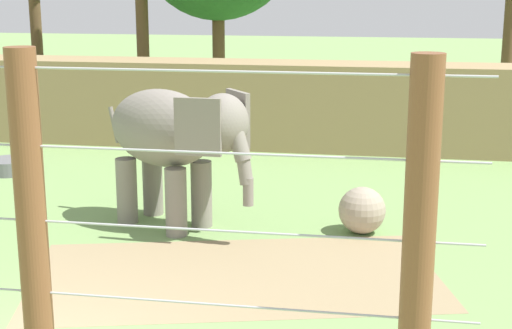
{
  "coord_description": "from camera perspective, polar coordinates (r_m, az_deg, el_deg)",
  "views": [
    {
      "loc": [
        4.44,
        -7.97,
        4.6
      ],
      "look_at": [
        2.13,
        5.3,
        1.4
      ],
      "focal_mm": 53.79,
      "sensor_mm": 36.0,
      "label": 1
    }
  ],
  "objects": [
    {
      "name": "enrichment_ball",
      "position": [
        14.52,
        7.89,
        -3.39
      ],
      "size": [
        0.89,
        0.89,
        0.89
      ],
      "primitive_type": "sphere",
      "color": "gray",
      "rests_on": "ground"
    },
    {
      "name": "water_tub",
      "position": [
        19.93,
        -17.84,
        -0.1
      ],
      "size": [
        1.1,
        1.1,
        0.35
      ],
      "color": "slate",
      "rests_on": "ground"
    },
    {
      "name": "dirt_patch",
      "position": [
        12.49,
        -1.5,
        -8.23
      ],
      "size": [
        7.15,
        4.99,
        0.01
      ],
      "primitive_type": "cube",
      "rotation": [
        0.0,
        0.0,
        0.25
      ],
      "color": "#937F5B",
      "rests_on": "ground"
    },
    {
      "name": "embankment_wall",
      "position": [
        22.17,
        -1.79,
        4.56
      ],
      "size": [
        36.0,
        1.8,
        2.42
      ],
      "primitive_type": "cube",
      "color": "#997F56",
      "rests_on": "ground"
    },
    {
      "name": "elephant",
      "position": [
        14.51,
        -6.2,
        2.12
      ],
      "size": [
        3.34,
        2.48,
        2.7
      ],
      "color": "gray",
      "rests_on": "ground"
    }
  ]
}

